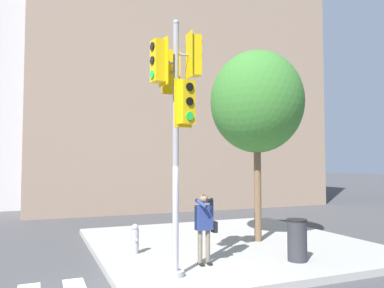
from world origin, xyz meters
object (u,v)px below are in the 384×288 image
at_px(person_photographer, 205,223).
at_px(street_tree, 257,102).
at_px(traffic_signal_pole, 177,96).
at_px(fire_hydrant, 135,239).
at_px(trash_bin, 297,240).

xyz_separation_m(person_photographer, street_tree, (2.63, 1.83, 3.35)).
bearing_deg(traffic_signal_pole, person_photographer, 33.87).
relative_size(person_photographer, street_tree, 0.28).
bearing_deg(person_photographer, fire_hydrant, 126.87).
height_order(traffic_signal_pole, person_photographer, traffic_signal_pole).
bearing_deg(street_tree, traffic_signal_pole, -145.49).
relative_size(fire_hydrant, trash_bin, 0.77).
height_order(fire_hydrant, trash_bin, trash_bin).
distance_m(street_tree, trash_bin, 4.53).
distance_m(traffic_signal_pole, trash_bin, 4.62).
distance_m(traffic_signal_pole, person_photographer, 3.10).
xyz_separation_m(person_photographer, fire_hydrant, (-1.27, 1.70, -0.59)).
xyz_separation_m(person_photographer, trash_bin, (2.23, -0.59, -0.47)).
bearing_deg(fire_hydrant, traffic_signal_pole, -82.18).
distance_m(person_photographer, street_tree, 4.63).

